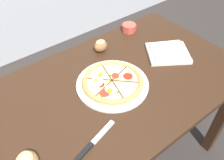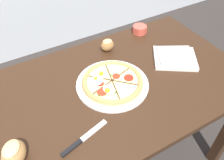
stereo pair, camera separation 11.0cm
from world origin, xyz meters
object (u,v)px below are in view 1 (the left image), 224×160
Objects in this scene: dining_table at (106,104)px; ramekin_bowl at (129,28)px; bread_piece_near at (101,46)px; knife_spare at (95,141)px; napkin_folded at (168,52)px; pizza at (112,82)px.

ramekin_bowl is at bearing 36.95° from dining_table.
bread_piece_near reaches higher than knife_spare.
dining_table is at bearing -143.05° from ramekin_bowl.
dining_table is at bearing 179.96° from napkin_folded.
pizza reaches higher than dining_table.
ramekin_bowl is (0.37, 0.30, 0.01)m from pizza.
ramekin_bowl is at bearing 39.64° from pizza.
ramekin_bowl is 0.26m from bread_piece_near.
bread_piece_near reaches higher than pizza.
dining_table is at bearing -174.99° from pizza.
napkin_folded is (0.38, -0.00, -0.00)m from pizza.
ramekin_bowl is at bearing 92.34° from napkin_folded.
bread_piece_near is at bearing 136.95° from napkin_folded.
dining_table is 0.44m from napkin_folded.
ramekin_bowl is 0.41× the size of knife_spare.
pizza is 0.48m from ramekin_bowl.
knife_spare is at bearing -128.04° from bread_piece_near.
napkin_folded is 0.37m from bread_piece_near.
ramekin_bowl is 0.79m from knife_spare.
bread_piece_near reaches higher than napkin_folded.
knife_spare is (-0.24, -0.20, -0.01)m from pizza.
napkin_folded is at bearing -0.04° from dining_table.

